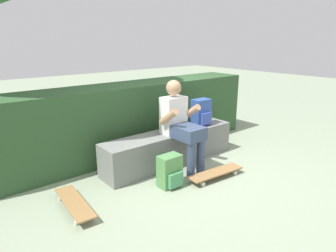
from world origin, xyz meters
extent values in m
plane|color=gray|center=(0.00, 0.00, 0.00)|extent=(24.00, 24.00, 0.00)
cube|color=slate|center=(0.00, 0.43, 0.23)|extent=(2.12, 0.43, 0.47)
cube|color=white|center=(0.00, 0.37, 0.73)|extent=(0.34, 0.22, 0.52)
sphere|color=tan|center=(0.00, 0.37, 1.11)|extent=(0.21, 0.21, 0.21)
cube|color=#384766|center=(0.00, 0.06, 0.55)|extent=(0.32, 0.40, 0.17)
cylinder|color=#384766|center=(-0.09, -0.09, 0.23)|extent=(0.11, 0.11, 0.47)
cylinder|color=#384766|center=(0.09, -0.09, 0.23)|extent=(0.11, 0.11, 0.47)
cylinder|color=tan|center=(-0.20, 0.23, 0.77)|extent=(0.09, 0.33, 0.27)
cylinder|color=tan|center=(0.20, 0.23, 0.77)|extent=(0.09, 0.33, 0.27)
cube|color=olive|center=(0.12, -0.34, 0.08)|extent=(0.82, 0.27, 0.02)
cylinder|color=silver|center=(0.41, -0.29, 0.03)|extent=(0.06, 0.04, 0.05)
cylinder|color=silver|center=(0.39, -0.44, 0.03)|extent=(0.06, 0.04, 0.05)
cylinder|color=silver|center=(-0.15, -0.24, 0.03)|extent=(0.06, 0.04, 0.05)
cylinder|color=silver|center=(-0.16, -0.39, 0.03)|extent=(0.06, 0.04, 0.05)
cube|color=olive|center=(-1.59, 0.12, 0.08)|extent=(0.26, 0.81, 0.02)
cylinder|color=silver|center=(-1.64, 0.41, 0.03)|extent=(0.04, 0.06, 0.05)
cylinder|color=silver|center=(-1.49, 0.39, 0.03)|extent=(0.04, 0.06, 0.05)
cylinder|color=silver|center=(-1.69, -0.15, 0.03)|extent=(0.04, 0.06, 0.05)
cylinder|color=silver|center=(-1.54, -0.16, 0.03)|extent=(0.04, 0.06, 0.05)
cube|color=#2D4C99|center=(0.61, 0.43, 0.67)|extent=(0.28, 0.18, 0.40)
cube|color=#344DAB|center=(0.61, 0.32, 0.59)|extent=(0.20, 0.05, 0.18)
cube|color=#51894C|center=(-0.47, -0.12, 0.20)|extent=(0.28, 0.18, 0.40)
cube|color=#46925A|center=(-0.47, -0.23, 0.12)|extent=(0.20, 0.05, 0.18)
cube|color=#2C4E2A|center=(-0.16, 1.20, 0.54)|extent=(4.43, 0.69, 1.09)
camera|label=1|loc=(-2.60, -2.66, 1.75)|focal=31.74mm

